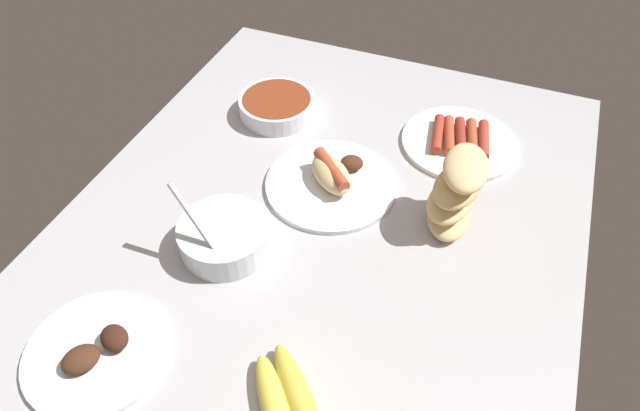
# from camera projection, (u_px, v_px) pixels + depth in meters

# --- Properties ---
(ground_plane) EXTENTS (1.20, 0.90, 0.03)m
(ground_plane) POSITION_uv_depth(u_px,v_px,m) (316.00, 238.00, 0.99)
(ground_plane) COLOR #B2B2B7
(plate_hotdog_assembled) EXTENTS (0.25, 0.25, 0.06)m
(plate_hotdog_assembled) POSITION_uv_depth(u_px,v_px,m) (332.00, 179.00, 1.05)
(plate_hotdog_assembled) COLOR white
(plate_hotdog_assembled) RESTS_ON ground_plane
(banana_bunch) EXTENTS (0.18, 0.17, 0.03)m
(banana_bunch) POSITION_uv_depth(u_px,v_px,m) (288.00, 404.00, 0.75)
(banana_bunch) COLOR gold
(banana_bunch) RESTS_ON ground_plane
(plate_grilled_meat) EXTENTS (0.21, 0.21, 0.04)m
(plate_grilled_meat) POSITION_uv_depth(u_px,v_px,m) (96.00, 352.00, 0.81)
(plate_grilled_meat) COLOR white
(plate_grilled_meat) RESTS_ON ground_plane
(bowl_chili) EXTENTS (0.16, 0.16, 0.04)m
(bowl_chili) POSITION_uv_depth(u_px,v_px,m) (277.00, 105.00, 1.20)
(bowl_chili) COLOR white
(bowl_chili) RESTS_ON ground_plane
(bowl_coleslaw) EXTENTS (0.15, 0.15, 0.15)m
(bowl_coleslaw) POSITION_uv_depth(u_px,v_px,m) (224.00, 236.00, 0.94)
(bowl_coleslaw) COLOR silver
(bowl_coleslaw) RESTS_ON ground_plane
(bread_stack) EXTENTS (0.14, 0.10, 0.14)m
(bread_stack) POSITION_uv_depth(u_px,v_px,m) (456.00, 193.00, 0.95)
(bread_stack) COLOR #E5C689
(bread_stack) RESTS_ON ground_plane
(plate_sausages) EXTENTS (0.24, 0.24, 0.03)m
(plate_sausages) POSITION_uv_depth(u_px,v_px,m) (460.00, 141.00, 1.14)
(plate_sausages) COLOR white
(plate_sausages) RESTS_ON ground_plane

